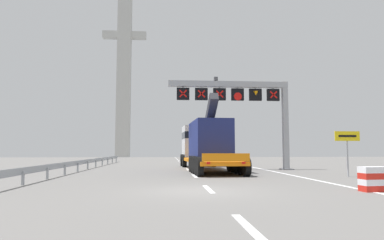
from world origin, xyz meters
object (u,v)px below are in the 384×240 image
(heavy_haul_truck_orange, at_px, (204,144))
(crash_barrier_striped, at_px, (374,179))
(overhead_lane_gantry, at_px, (244,99))
(exit_sign_yellow, at_px, (347,142))
(bridge_pylon_distant, at_px, (124,56))

(heavy_haul_truck_orange, height_order, crash_barrier_striped, heavy_haul_truck_orange)
(overhead_lane_gantry, distance_m, exit_sign_yellow, 8.83)
(exit_sign_yellow, height_order, bridge_pylon_distant, bridge_pylon_distant)
(overhead_lane_gantry, distance_m, heavy_haul_truck_orange, 4.67)
(exit_sign_yellow, bearing_deg, crash_barrier_striped, -111.88)
(overhead_lane_gantry, distance_m, crash_barrier_striped, 14.35)
(exit_sign_yellow, bearing_deg, heavy_haul_truck_orange, 131.74)
(overhead_lane_gantry, xyz_separation_m, exit_sign_yellow, (4.32, -6.88, -3.45))
(overhead_lane_gantry, height_order, heavy_haul_truck_orange, overhead_lane_gantry)
(exit_sign_yellow, distance_m, bridge_pylon_distant, 58.17)
(overhead_lane_gantry, bearing_deg, bridge_pylon_distant, 108.39)
(bridge_pylon_distant, bearing_deg, exit_sign_yellow, -69.59)
(bridge_pylon_distant, bearing_deg, crash_barrier_striped, -74.06)
(crash_barrier_striped, distance_m, bridge_pylon_distant, 63.72)
(heavy_haul_truck_orange, distance_m, crash_barrier_striped, 15.42)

